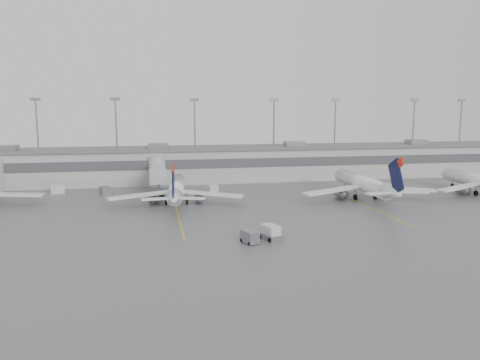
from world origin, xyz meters
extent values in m
plane|color=#565659|center=(0.00, 0.00, 0.00)|extent=(260.00, 260.00, 0.00)
cube|color=#9A9B96|center=(0.00, 58.00, 4.00)|extent=(150.00, 16.00, 8.00)
cube|color=#47474C|center=(0.00, 49.95, 5.00)|extent=(150.00, 0.15, 2.20)
cube|color=#606060|center=(0.00, 58.00, 8.05)|extent=(152.00, 17.00, 0.30)
cube|color=slate|center=(-55.00, 58.00, 8.80)|extent=(5.00, 4.00, 1.30)
cube|color=slate|center=(50.00, 58.00, 8.80)|extent=(5.00, 4.00, 1.30)
cylinder|color=gray|center=(-50.00, 67.50, 10.00)|extent=(0.44, 0.44, 20.00)
cube|color=slate|center=(-50.00, 67.50, 20.20)|extent=(2.40, 0.50, 0.80)
cylinder|color=gray|center=(-30.00, 60.00, 10.00)|extent=(0.44, 0.44, 20.00)
cube|color=slate|center=(-30.00, 60.00, 20.20)|extent=(2.40, 0.50, 0.80)
cylinder|color=gray|center=(-10.00, 67.50, 10.00)|extent=(0.44, 0.44, 20.00)
cube|color=slate|center=(-10.00, 67.50, 20.20)|extent=(2.40, 0.50, 0.80)
cylinder|color=gray|center=(10.00, 60.00, 10.00)|extent=(0.44, 0.44, 20.00)
cube|color=slate|center=(10.00, 60.00, 20.20)|extent=(2.40, 0.50, 0.80)
cylinder|color=gray|center=(30.00, 67.50, 10.00)|extent=(0.44, 0.44, 20.00)
cube|color=slate|center=(30.00, 67.50, 20.20)|extent=(2.40, 0.50, 0.80)
cylinder|color=gray|center=(50.00, 60.00, 10.00)|extent=(0.44, 0.44, 20.00)
cube|color=slate|center=(50.00, 60.00, 20.20)|extent=(2.40, 0.50, 0.80)
cylinder|color=gray|center=(70.00, 67.50, 10.00)|extent=(0.44, 0.44, 20.00)
cube|color=slate|center=(70.00, 67.50, 20.20)|extent=(2.40, 0.50, 0.80)
cylinder|color=#9EA0A3|center=(-20.50, 50.00, 3.50)|extent=(4.00, 4.00, 7.00)
cube|color=#9EA0A3|center=(-20.50, 43.50, 4.30)|extent=(2.80, 13.00, 2.60)
cube|color=#9EA0A3|center=(-20.50, 36.00, 4.30)|extent=(3.40, 2.40, 3.00)
cylinder|color=gray|center=(-20.50, 36.00, 1.40)|extent=(0.70, 0.70, 2.80)
cube|color=black|center=(-20.50, 36.00, 0.35)|extent=(2.20, 1.20, 0.70)
cube|color=#E3B40D|center=(-17.50, 24.00, 0.01)|extent=(0.25, 40.00, 0.01)
cube|color=#E3B40D|center=(17.50, 24.00, 0.01)|extent=(0.25, 40.00, 0.01)
cube|color=white|center=(-48.25, 32.85, 2.16)|extent=(12.84, 3.08, 0.34)
cylinder|color=white|center=(-17.11, 30.10, 2.80)|extent=(4.67, 20.72, 2.80)
cone|color=white|center=(-16.05, 41.63, 2.80)|extent=(3.03, 2.86, 2.80)
cone|color=white|center=(-18.24, 17.73, 3.18)|extent=(3.22, 4.91, 2.80)
cube|color=white|center=(-23.86, 28.09, 2.05)|extent=(12.38, 5.05, 0.33)
cube|color=white|center=(-10.84, 26.90, 2.05)|extent=(12.12, 7.02, 0.33)
cube|color=#080C33|center=(-18.28, 17.26, 5.88)|extent=(0.76, 5.26, 6.11)
cube|color=red|center=(-18.40, 16.05, 8.31)|extent=(0.45, 1.91, 1.77)
cylinder|color=black|center=(-16.34, 38.47, 0.42)|extent=(0.40, 0.87, 0.84)
cylinder|color=black|center=(-19.23, 28.42, 0.51)|extent=(0.51, 1.06, 1.03)
cylinder|color=black|center=(-15.33, 28.06, 0.51)|extent=(0.51, 1.06, 1.03)
cylinder|color=white|center=(20.01, 28.04, 3.02)|extent=(3.56, 22.21, 3.02)
cone|color=white|center=(20.32, 40.51, 3.02)|extent=(3.09, 2.89, 3.02)
cone|color=white|center=(19.69, 14.65, 3.42)|extent=(3.14, 5.10, 3.02)
cube|color=white|center=(12.90, 25.39, 2.21)|extent=(13.29, 6.25, 0.35)
cube|color=white|center=(26.99, 25.05, 2.21)|extent=(13.21, 6.81, 0.35)
cube|color=#080C33|center=(19.68, 14.15, 6.34)|extent=(0.44, 5.67, 6.58)
cube|color=red|center=(19.64, 12.84, 8.96)|extent=(0.35, 2.04, 1.91)
cylinder|color=black|center=(20.23, 37.09, 0.45)|extent=(0.37, 0.91, 0.91)
cylinder|color=black|center=(17.85, 26.08, 0.55)|extent=(0.48, 1.12, 1.11)
cylinder|color=black|center=(22.08, 25.97, 0.55)|extent=(0.48, 1.12, 1.11)
cylinder|color=white|center=(46.55, 27.82, 2.76)|extent=(3.39, 20.32, 2.76)
cone|color=white|center=(46.20, 39.23, 2.76)|extent=(2.84, 2.66, 2.76)
cube|color=white|center=(40.19, 25.04, 2.02)|extent=(12.07, 6.30, 0.32)
cylinder|color=black|center=(46.29, 36.10, 0.41)|extent=(0.35, 0.84, 0.83)
cylinder|color=black|center=(44.67, 25.92, 0.51)|extent=(0.45, 1.02, 1.01)
cube|color=silver|center=(-5.75, 1.88, 1.02)|extent=(2.56, 3.14, 2.03)
cube|color=slate|center=(-5.75, 1.88, 0.40)|extent=(2.94, 3.64, 0.79)
cylinder|color=black|center=(-7.00, 2.61, 0.32)|extent=(0.46, 0.68, 0.63)
cylinder|color=black|center=(-5.32, 3.26, 0.32)|extent=(0.46, 0.68, 0.63)
cylinder|color=black|center=(-6.19, 0.50, 0.32)|extent=(0.46, 0.68, 0.63)
cylinder|color=black|center=(-4.50, 1.16, 0.32)|extent=(0.46, 0.68, 0.63)
cube|color=slate|center=(-8.95, 0.68, 0.91)|extent=(2.41, 3.06, 1.63)
cylinder|color=black|center=(-9.93, 1.33, 0.27)|extent=(0.39, 0.58, 0.54)
cylinder|color=black|center=(-7.98, 0.03, 0.27)|extent=(0.39, 0.58, 0.54)
cube|color=silver|center=(-41.51, 44.58, 0.96)|extent=(2.95, 2.18, 1.92)
cube|color=silver|center=(-8.90, 39.91, 0.77)|extent=(2.57, 2.19, 1.54)
cube|color=silver|center=(27.48, 44.44, 0.93)|extent=(3.04, 2.45, 1.87)
cube|color=slate|center=(-31.45, 40.82, 0.88)|extent=(2.66, 3.27, 1.77)
cone|color=#F13405|center=(-25.84, 36.91, 0.38)|extent=(0.48, 0.48, 0.76)
cone|color=#F13405|center=(5.71, 40.10, 0.34)|extent=(0.43, 0.43, 0.68)
camera|label=1|loc=(-21.65, -59.11, 18.10)|focal=35.00mm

